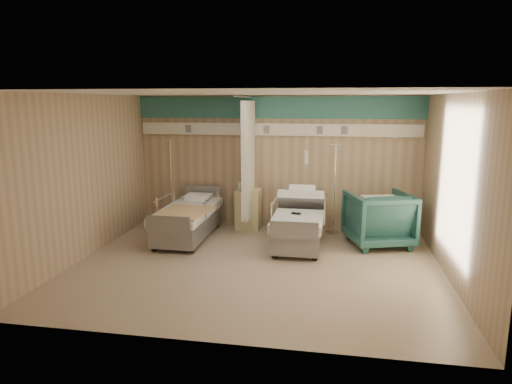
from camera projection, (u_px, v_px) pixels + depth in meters
ground at (256, 266)px, 7.55m from camera, size 6.00×5.00×0.00m
room_walls at (257, 152)px, 7.43m from camera, size 6.04×5.04×2.82m
bed_right at (299, 228)px, 8.64m from camera, size 1.00×2.16×0.63m
bed_left at (188, 223)px, 9.01m from camera, size 1.00×2.16×0.63m
bedside_cabinet at (248, 209)px, 9.68m from camera, size 0.50×0.48×0.85m
visitor_armchair at (379, 219)px, 8.54m from camera, size 1.39×1.41×1.03m
waffle_blanket at (382, 190)px, 8.42m from camera, size 0.77×0.72×0.07m
iv_stand_right at (334, 215)px, 9.36m from camera, size 0.33×0.33×1.84m
iv_stand_left at (172, 208)px, 9.95m from camera, size 0.34×0.34×1.89m
call_remote at (296, 213)px, 8.39m from camera, size 0.17×0.11×0.04m
tan_blanket at (183, 212)px, 8.49m from camera, size 0.94×1.14×0.04m
toiletry_bag at (248, 187)px, 9.58m from camera, size 0.24×0.19×0.12m
white_cup at (240, 185)px, 9.69m from camera, size 0.11×0.11×0.14m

